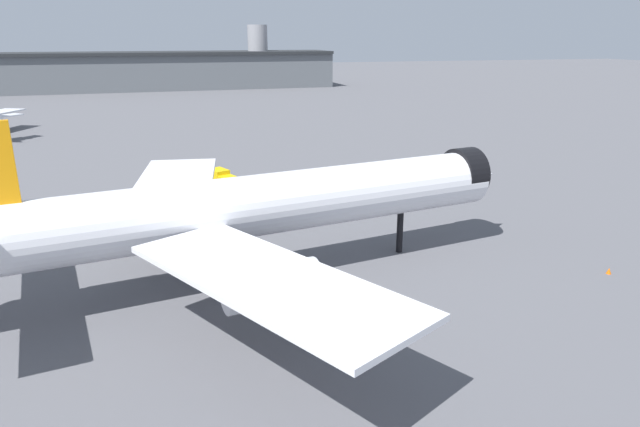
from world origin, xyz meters
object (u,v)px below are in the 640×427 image
object	(u,v)px
airliner_near_gate	(249,208)
service_truck_front	(222,179)
baggage_cart_trailing	(56,212)
traffic_cone_wingtip	(434,199)
traffic_cone_near_nose	(609,271)

from	to	relation	value
airliner_near_gate	service_truck_front	size ratio (longest dim) A/B	10.10
baggage_cart_trailing	airliner_near_gate	bearing A→B (deg)	-144.37
service_truck_front	baggage_cart_trailing	distance (m)	24.48
airliner_near_gate	service_truck_front	distance (m)	36.13
airliner_near_gate	traffic_cone_wingtip	distance (m)	36.60
baggage_cart_trailing	traffic_cone_wingtip	xyz separation A→B (m)	(51.32, -6.75, -0.59)
airliner_near_gate	service_truck_front	world-z (taller)	airliner_near_gate
baggage_cart_trailing	traffic_cone_wingtip	size ratio (longest dim) A/B	3.19
service_truck_front	traffic_cone_wingtip	size ratio (longest dim) A/B	7.68
service_truck_front	airliner_near_gate	bearing A→B (deg)	-24.89
airliner_near_gate	traffic_cone_near_nose	xyz separation A→B (m)	(35.02, -8.56, -7.16)
service_truck_front	baggage_cart_trailing	bearing A→B (deg)	-90.70
airliner_near_gate	traffic_cone_near_nose	size ratio (longest dim) A/B	96.80
service_truck_front	traffic_cone_near_nose	size ratio (longest dim) A/B	9.59
airliner_near_gate	baggage_cart_trailing	size ratio (longest dim) A/B	24.27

